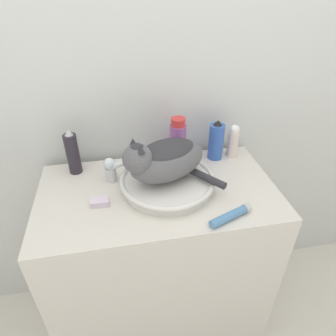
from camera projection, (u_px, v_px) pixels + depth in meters
name	position (u px, v px, depth m)	size (l,w,h in m)	color
wall_back	(145.00, 86.00, 1.25)	(8.00, 0.05, 2.40)	silver
vanity_counter	(160.00, 263.00, 1.42)	(0.93, 0.52, 0.89)	beige
sink_basin	(167.00, 181.00, 1.17)	(0.37, 0.37, 0.05)	silver
cat	(164.00, 159.00, 1.10)	(0.38, 0.27, 0.19)	#56565B
faucet	(113.00, 168.00, 1.19)	(0.12, 0.07, 0.12)	silver
deodorant_stick	(233.00, 141.00, 1.34)	(0.05, 0.05, 0.16)	silver
spray_bottle_trigger	(216.00, 141.00, 1.32)	(0.07, 0.07, 0.19)	#335BB7
hairspray_can_black	(73.00, 153.00, 1.22)	(0.05, 0.05, 0.20)	#28232D
mouthwash_bottle	(178.00, 141.00, 1.29)	(0.07, 0.07, 0.21)	#93569E
cream_tube	(231.00, 215.00, 1.03)	(0.17, 0.09, 0.03)	#4C7FB2
soap_bar	(100.00, 202.00, 1.09)	(0.07, 0.04, 0.02)	silver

